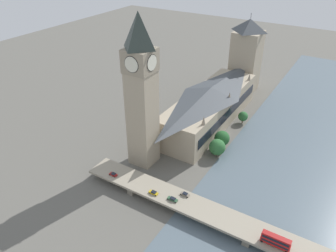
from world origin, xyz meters
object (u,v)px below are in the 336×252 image
object	(u,v)px
road_bridge	(251,231)
car_southbound_lead	(173,199)
victoria_tower	(246,56)
double_decker_bus_rear	(276,241)
car_northbound_lead	(185,194)
car_southbound_mid	(154,193)
clock_tower	(141,89)
parliament_hall	(210,105)
car_northbound_tail	(113,174)

from	to	relation	value
road_bridge	car_southbound_lead	size ratio (longest dim) A/B	34.30
victoria_tower	double_decker_bus_rear	size ratio (longest dim) A/B	5.24
car_northbound_lead	car_southbound_mid	bearing A→B (deg)	27.21
double_decker_bus_rear	clock_tower	bearing A→B (deg)	-16.92
double_decker_bus_rear	car_northbound_lead	bearing A→B (deg)	-8.22
victoria_tower	car_northbound_lead	xyz separation A→B (m)	(-22.94, 135.51, -21.85)
victoria_tower	parliament_hall	bearing A→B (deg)	90.05
clock_tower	victoria_tower	bearing A→B (deg)	-95.81
clock_tower	double_decker_bus_rear	bearing A→B (deg)	163.08
car_southbound_mid	car_southbound_lead	bearing A→B (deg)	-174.72
road_bridge	car_southbound_lead	distance (m)	35.68
parliament_hall	road_bridge	xyz separation A→B (m)	(-55.29, 77.96, -8.41)
clock_tower	car_northbound_tail	xyz separation A→B (m)	(2.04, 23.50, -37.04)
car_northbound_lead	road_bridge	bearing A→B (deg)	174.16
clock_tower	road_bridge	distance (m)	80.39
parliament_hall	car_southbound_mid	xyz separation A→B (m)	(-10.08, 81.23, -6.84)
road_bridge	clock_tower	bearing A→B (deg)	-17.15
parliament_hall	clock_tower	bearing A→B (deg)	78.08
victoria_tower	road_bridge	xyz separation A→B (m)	(-55.35, 138.82, -23.43)
victoria_tower	car_southbound_mid	distance (m)	144.12
clock_tower	double_decker_bus_rear	world-z (taller)	clock_tower
parliament_hall	car_southbound_lead	bearing A→B (deg)	103.79
double_decker_bus_rear	car_northbound_tail	world-z (taller)	double_decker_bus_rear
parliament_hall	victoria_tower	xyz separation A→B (m)	(0.06, -60.87, 15.03)
road_bridge	car_northbound_tail	distance (m)	69.47
clock_tower	car_northbound_tail	bearing A→B (deg)	85.04
car_northbound_tail	road_bridge	bearing A→B (deg)	-177.76
car_northbound_tail	car_southbound_mid	bearing A→B (deg)	178.70
clock_tower	parliament_hall	bearing A→B (deg)	-101.92
car_southbound_lead	parliament_hall	bearing A→B (deg)	-76.21
victoria_tower	car_northbound_tail	world-z (taller)	victoria_tower
clock_tower	victoria_tower	size ratio (longest dim) A/B	1.35
clock_tower	car_northbound_tail	distance (m)	43.92
victoria_tower	car_southbound_lead	size ratio (longest dim) A/B	12.28
parliament_hall	double_decker_bus_rear	bearing A→B (deg)	129.10
double_decker_bus_rear	road_bridge	bearing A→B (deg)	-15.42
car_northbound_lead	car_southbound_mid	xyz separation A→B (m)	(12.81, 6.59, -0.02)
clock_tower	road_bridge	xyz separation A→B (m)	(-67.36, 20.78, -38.63)
parliament_hall	road_bridge	bearing A→B (deg)	125.35
car_northbound_lead	car_northbound_tail	size ratio (longest dim) A/B	1.04
road_bridge	car_northbound_lead	bearing A→B (deg)	-5.84
road_bridge	car_northbound_lead	world-z (taller)	car_northbound_lead
road_bridge	double_decker_bus_rear	distance (m)	11.38
parliament_hall	car_southbound_lead	distance (m)	83.00
car_southbound_lead	double_decker_bus_rear	bearing A→B (deg)	179.39
car_northbound_lead	car_northbound_tail	xyz separation A→B (m)	(37.00, 6.04, 0.00)
car_northbound_lead	car_southbound_lead	world-z (taller)	car_southbound_lead
car_southbound_lead	car_southbound_mid	bearing A→B (deg)	5.28
road_bridge	double_decker_bus_rear	size ratio (longest dim) A/B	14.63
car_southbound_lead	car_northbound_tail	bearing A→B (deg)	0.58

